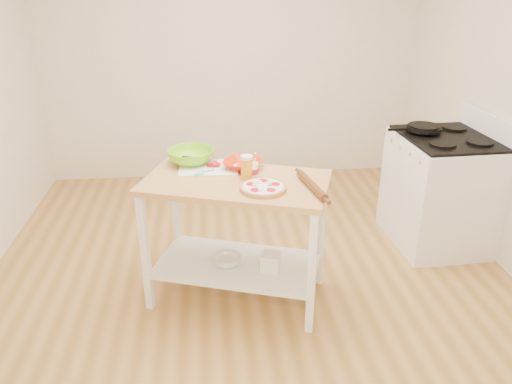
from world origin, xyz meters
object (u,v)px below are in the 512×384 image
at_px(knife, 195,158).
at_px(rolling_pin, 312,186).
at_px(shelf_bin, 271,262).
at_px(gas_stove, 440,190).
at_px(beer_pint, 247,167).
at_px(cutting_board, 208,167).
at_px(skillet, 423,128).
at_px(pizza, 263,187).
at_px(prep_island, 236,214).
at_px(green_bowl, 191,157).
at_px(shelf_glass_bowl, 226,260).
at_px(yogurt_tub, 252,170).
at_px(spatula, 204,172).
at_px(orange_bowl, 243,164).

height_order(knife, rolling_pin, rolling_pin).
bearing_deg(knife, shelf_bin, -21.04).
xyz_separation_m(gas_stove, beer_pint, (-1.67, -0.62, 0.51)).
bearing_deg(rolling_pin, cutting_board, 146.22).
distance_m(rolling_pin, shelf_bin, 0.66).
height_order(gas_stove, rolling_pin, gas_stove).
relative_size(skillet, pizza, 1.53).
xyz_separation_m(prep_island, rolling_pin, (0.46, -0.20, 0.27)).
bearing_deg(green_bowl, skillet, 12.75).
distance_m(pizza, shelf_glass_bowl, 0.69).
bearing_deg(gas_stove, pizza, -155.51).
height_order(green_bowl, yogurt_tub, yogurt_tub).
bearing_deg(skillet, prep_island, -157.05).
height_order(cutting_board, yogurt_tub, yogurt_tub).
distance_m(cutting_board, green_bowl, 0.17).
bearing_deg(prep_island, shelf_bin, -24.22).
xyz_separation_m(gas_stove, knife, (-2.02, -0.23, 0.44)).
bearing_deg(skillet, shelf_glass_bowl, -158.00).
relative_size(cutting_board, spatula, 2.89).
height_order(skillet, orange_bowl, skillet).
bearing_deg(pizza, shelf_glass_bowl, 142.99).
xyz_separation_m(gas_stove, skillet, (-0.16, 0.14, 0.50)).
distance_m(gas_stove, beer_pint, 1.86).
bearing_deg(cutting_board, spatula, -103.17).
bearing_deg(pizza, green_bowl, 131.04).
relative_size(orange_bowl, shelf_bin, 2.10).
height_order(pizza, spatula, pizza).
height_order(gas_stove, orange_bowl, gas_stove).
xyz_separation_m(pizza, orange_bowl, (-0.10, 0.38, 0.02)).
bearing_deg(knife, prep_island, -31.58).
relative_size(skillet, green_bowl, 1.38).
relative_size(prep_island, rolling_pin, 3.22).
height_order(skillet, green_bowl, green_bowl).
xyz_separation_m(cutting_board, beer_pint, (0.25, -0.22, 0.07)).
relative_size(pizza, orange_bowl, 1.14).
bearing_deg(yogurt_tub, shelf_glass_bowl, -171.14).
distance_m(pizza, cutting_board, 0.53).
bearing_deg(gas_stove, beer_pint, -162.06).
height_order(green_bowl, beer_pint, beer_pint).
bearing_deg(rolling_pin, shelf_glass_bowl, 159.93).
relative_size(knife, orange_bowl, 1.01).
bearing_deg(orange_bowl, beer_pint, -86.02).
bearing_deg(rolling_pin, orange_bowl, 135.34).
xyz_separation_m(skillet, spatula, (-1.80, -0.65, -0.06)).
height_order(prep_island, spatula, spatula).
height_order(prep_island, rolling_pin, rolling_pin).
bearing_deg(prep_island, green_bowl, 130.87).
relative_size(skillet, orange_bowl, 1.75).
distance_m(green_bowl, beer_pint, 0.50).
distance_m(spatula, green_bowl, 0.24).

